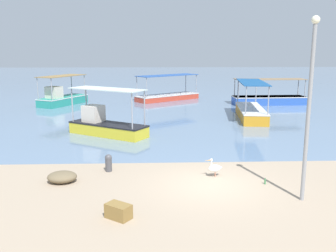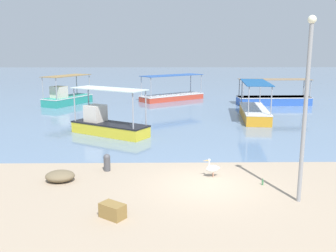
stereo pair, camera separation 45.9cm
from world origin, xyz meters
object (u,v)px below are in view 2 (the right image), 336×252
Objects in this scene: mooring_bollard at (107,162)px; glass_bottle at (263,182)px; fishing_boat_far_left at (108,124)px; fishing_boat_far_right at (67,98)px; cargo_crate at (113,211)px; fishing_boat_near_right at (274,99)px; fishing_boat_center at (254,111)px; fishing_boat_outer at (172,95)px; pelican at (212,168)px; lamp_post at (306,102)px; net_pile at (60,176)px.

glass_bottle is (6.37, -1.85, -0.30)m from mooring_bollard.
fishing_boat_far_left is 6.73× the size of mooring_bollard.
fishing_boat_far_right reaches higher than glass_bottle.
fishing_boat_far_right is 6.87× the size of cargo_crate.
fishing_boat_near_right is 7.98m from fishing_boat_center.
cargo_crate is (-12.19, -24.09, -0.31)m from fishing_boat_near_right.
fishing_boat_center reaches higher than cargo_crate.
fishing_boat_center is 1.30× the size of fishing_boat_far_left.
fishing_boat_far_left is 0.75× the size of fishing_boat_outer.
fishing_boat_center is 11.66m from fishing_boat_far_left.
pelican is (-4.94, -13.18, -0.20)m from fishing_boat_center.
fishing_boat_center reaches higher than glass_bottle.
fishing_boat_outer is 8.92× the size of mooring_bollard.
glass_bottle is (2.92, -24.73, -0.38)m from fishing_boat_outer.
pelican is at bearing -87.44° from fishing_boat_outer.
fishing_boat_center reaches higher than fishing_boat_near_right.
pelican is 2.96× the size of glass_bottle.
fishing_boat_outer is 26.77m from lamp_post.
fishing_boat_far_left reaches higher than fishing_boat_near_right.
fishing_boat_outer is (4.43, 15.79, -0.18)m from fishing_boat_far_left.
fishing_boat_far_right reaches higher than fishing_boat_outer.
fishing_boat_far_left is at bearing 127.88° from lamp_post.
glass_bottle is (-0.85, 1.60, -3.42)m from lamp_post.
fishing_boat_far_left is 9.68m from pelican.
fishing_boat_near_right is 8.65× the size of pelican.
fishing_boat_outer is (10.16, 3.01, -0.17)m from fishing_boat_far_right.
fishing_boat_far_right is 25.37m from glass_bottle.
mooring_bollard is 0.65× the size of net_pile.
mooring_bollard is 2.16m from net_pile.
fishing_boat_far_left is at bearing 97.83° from mooring_bollard.
fishing_boat_near_right is 25.44m from net_pile.
fishing_boat_center reaches higher than fishing_boat_outer.
fishing_boat_near_right reaches higher than cargo_crate.
fishing_boat_near_right is 1.01× the size of fishing_boat_outer.
fishing_boat_far_right is at bearing 120.86° from lamp_post.
pelican is at bearing -110.54° from fishing_boat_center.
fishing_boat_far_left is 8.43m from net_pile.
lamp_post is (-2.23, -15.75, 2.95)m from fishing_boat_center.
glass_bottle is at bearing 26.93° from cargo_crate.
cargo_crate is at bearing -72.88° from fishing_boat_far_right.
mooring_bollard is (-3.45, -22.88, -0.08)m from fishing_boat_outer.
fishing_boat_far_left reaches higher than net_pile.
lamp_post is at bearing -52.12° from fishing_boat_far_left.
fishing_boat_center is 8.36× the size of pelican.
fishing_boat_outer is 24.91m from glass_bottle.
cargo_crate is at bearing -116.83° from fishing_boat_near_right.
cargo_crate is at bearing -95.41° from fishing_boat_outer.
lamp_post is 9.77m from net_pile.
glass_bottle is (13.09, -21.72, -0.56)m from fishing_boat_far_right.
fishing_boat_far_right is 0.87× the size of lamp_post.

